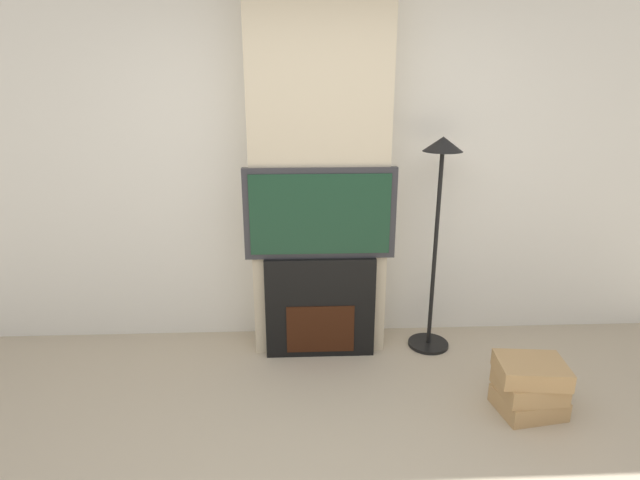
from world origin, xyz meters
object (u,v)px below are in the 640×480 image
Objects in this scene: television at (320,214)px; floor_lamp at (439,203)px; box_stack at (529,386)px; fireplace at (320,306)px.

floor_lamp is (0.84, 0.06, 0.05)m from television.
floor_lamp is at bearing 116.40° from box_stack.
television is (0.00, -0.00, 0.70)m from fireplace.
fireplace is at bearing 148.75° from box_stack.
fireplace is at bearing -175.72° from floor_lamp.
floor_lamp is (0.84, 0.06, 0.75)m from fireplace.
television is 0.66× the size of floor_lamp.
floor_lamp is 3.66× the size of box_stack.
television is 0.84m from floor_lamp.
television is at bearing -175.59° from floor_lamp.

